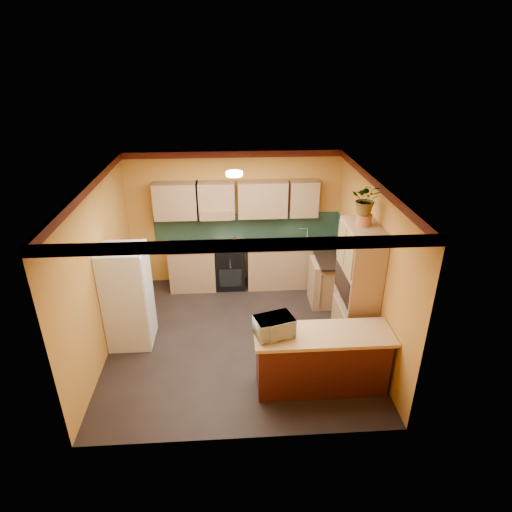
{
  "coord_description": "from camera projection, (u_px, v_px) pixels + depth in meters",
  "views": [
    {
      "loc": [
        -0.09,
        -5.94,
        4.39
      ],
      "look_at": [
        0.33,
        0.45,
        1.3
      ],
      "focal_mm": 30.0,
      "sensor_mm": 36.0,
      "label": 1
    }
  ],
  "objects": [
    {
      "name": "room_shell",
      "position": [
        237.0,
        215.0,
        6.59
      ],
      "size": [
        4.24,
        4.24,
        2.72
      ],
      "color": "black",
      "rests_on": "ground"
    },
    {
      "name": "stove",
      "position": [
        230.0,
        265.0,
        8.66
      ],
      "size": [
        0.58,
        0.58,
        0.91
      ],
      "primitive_type": "cube",
      "color": "black",
      "rests_on": "ground"
    },
    {
      "name": "bar_top",
      "position": [
        324.0,
        335.0,
        5.8
      ],
      "size": [
        1.9,
        0.65,
        0.05
      ],
      "primitive_type": "cube",
      "color": "tan",
      "rests_on": "breakfast_bar"
    },
    {
      "name": "pantry",
      "position": [
        357.0,
        289.0,
        6.63
      ],
      "size": [
        0.48,
        0.9,
        2.1
      ],
      "primitive_type": "cube",
      "color": "tan",
      "rests_on": "ground"
    },
    {
      "name": "fern_pot",
      "position": [
        364.0,
        220.0,
        6.18
      ],
      "size": [
        0.22,
        0.22,
        0.16
      ],
      "primitive_type": "cylinder",
      "color": "#AF5A2A",
      "rests_on": "pantry"
    },
    {
      "name": "breakfast_bar",
      "position": [
        321.0,
        362.0,
        6.01
      ],
      "size": [
        1.8,
        0.55,
        0.88
      ],
      "primitive_type": "cube",
      "color": "#4F1D12",
      "rests_on": "ground"
    },
    {
      "name": "countertop_right",
      "position": [
        334.0,
        260.0,
        7.86
      ],
      "size": [
        0.62,
        0.8,
        0.04
      ],
      "primitive_type": "cube",
      "color": "black",
      "rests_on": "base_cabinets_right"
    },
    {
      "name": "fridge",
      "position": [
        128.0,
        297.0,
        6.8
      ],
      "size": [
        0.68,
        0.66,
        1.7
      ],
      "primitive_type": "cube",
      "color": "white",
      "rests_on": "ground"
    },
    {
      "name": "fern",
      "position": [
        366.0,
        199.0,
        6.04
      ],
      "size": [
        0.5,
        0.47,
        0.46
      ],
      "primitive_type": "imported",
      "rotation": [
        0.0,
        0.0,
        -0.31
      ],
      "color": "tan",
      "rests_on": "fern_pot"
    },
    {
      "name": "microwave",
      "position": [
        274.0,
        326.0,
        5.69
      ],
      "size": [
        0.58,
        0.47,
        0.28
      ],
      "primitive_type": "imported",
      "rotation": [
        0.0,
        0.0,
        0.3
      ],
      "color": "white",
      "rests_on": "bar_top"
    },
    {
      "name": "countertop_back",
      "position": [
        261.0,
        245.0,
        8.5
      ],
      "size": [
        3.65,
        0.62,
        0.04
      ],
      "primitive_type": "cube",
      "color": "black",
      "rests_on": "base_cabinets_back"
    },
    {
      "name": "sink",
      "position": [
        300.0,
        242.0,
        8.53
      ],
      "size": [
        0.48,
        0.4,
        0.03
      ],
      "primitive_type": "cube",
      "color": "silver",
      "rests_on": "countertop_back"
    },
    {
      "name": "base_cabinets_right",
      "position": [
        332.0,
        282.0,
        8.06
      ],
      "size": [
        0.6,
        0.8,
        0.88
      ],
      "primitive_type": "cube",
      "color": "tan",
      "rests_on": "ground"
    },
    {
      "name": "kettle",
      "position": [
        235.0,
        242.0,
        8.39
      ],
      "size": [
        0.22,
        0.22,
        0.18
      ],
      "primitive_type": null,
      "rotation": [
        0.0,
        0.0,
        0.4
      ],
      "color": "#A9210B",
      "rests_on": "stove"
    },
    {
      "name": "base_cabinets_back",
      "position": [
        261.0,
        265.0,
        8.7
      ],
      "size": [
        3.65,
        0.6,
        0.88
      ],
      "primitive_type": "cube",
      "color": "tan",
      "rests_on": "ground"
    }
  ]
}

